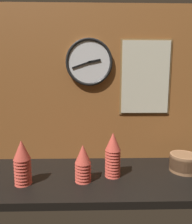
{
  "coord_description": "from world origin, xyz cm",
  "views": [
    {
      "loc": [
        -5.71,
        -112.09,
        55.18
      ],
      "look_at": [
        -3.09,
        4.0,
        37.14
      ],
      "focal_mm": 32.0,
      "sensor_mm": 36.0,
      "label": 1
    }
  ],
  "objects_px": {
    "menu_board": "(145,78)",
    "wall_clock": "(89,62)",
    "cup_stack_center": "(83,163)",
    "bowl_stack_far_right": "(184,162)",
    "cup_stack_left": "(22,162)",
    "cup_stack_center_right": "(113,155)"
  },
  "relations": [
    {
      "from": "bowl_stack_far_right",
      "to": "menu_board",
      "type": "xyz_separation_m",
      "value": [
        -0.2,
        0.21,
        0.52
      ]
    },
    {
      "from": "cup_stack_center",
      "to": "menu_board",
      "type": "height_order",
      "value": "menu_board"
    },
    {
      "from": "bowl_stack_far_right",
      "to": "cup_stack_left",
      "type": "bearing_deg",
      "value": -171.8
    },
    {
      "from": "menu_board",
      "to": "wall_clock",
      "type": "bearing_deg",
      "value": -178.66
    },
    {
      "from": "bowl_stack_far_right",
      "to": "cup_stack_center",
      "type": "bearing_deg",
      "value": -169.6
    },
    {
      "from": "wall_clock",
      "to": "cup_stack_left",
      "type": "bearing_deg",
      "value": -136.86
    },
    {
      "from": "cup_stack_center",
      "to": "menu_board",
      "type": "distance_m",
      "value": 0.7
    },
    {
      "from": "cup_stack_center",
      "to": "cup_stack_left",
      "type": "bearing_deg",
      "value": -176.05
    },
    {
      "from": "cup_stack_center",
      "to": "menu_board",
      "type": "relative_size",
      "value": 0.41
    },
    {
      "from": "cup_stack_center",
      "to": "bowl_stack_far_right",
      "type": "height_order",
      "value": "cup_stack_center"
    },
    {
      "from": "cup_stack_center_right",
      "to": "wall_clock",
      "type": "xyz_separation_m",
      "value": [
        -0.14,
        0.26,
        0.54
      ]
    },
    {
      "from": "cup_stack_left",
      "to": "menu_board",
      "type": "xyz_separation_m",
      "value": [
        0.74,
        0.34,
        0.45
      ]
    },
    {
      "from": "cup_stack_left",
      "to": "menu_board",
      "type": "distance_m",
      "value": 0.93
    },
    {
      "from": "cup_stack_left",
      "to": "bowl_stack_far_right",
      "type": "xyz_separation_m",
      "value": [
        0.94,
        0.14,
        -0.07
      ]
    },
    {
      "from": "cup_stack_left",
      "to": "wall_clock",
      "type": "height_order",
      "value": "wall_clock"
    },
    {
      "from": "wall_clock",
      "to": "bowl_stack_far_right",
      "type": "bearing_deg",
      "value": -18.86
    },
    {
      "from": "cup_stack_left",
      "to": "menu_board",
      "type": "relative_size",
      "value": 0.48
    },
    {
      "from": "menu_board",
      "to": "cup_stack_center_right",
      "type": "bearing_deg",
      "value": -132.62
    },
    {
      "from": "cup_stack_center_right",
      "to": "menu_board",
      "type": "relative_size",
      "value": 0.52
    },
    {
      "from": "cup_stack_left",
      "to": "cup_stack_center_right",
      "type": "bearing_deg",
      "value": 9.03
    },
    {
      "from": "cup_stack_center_right",
      "to": "cup_stack_center",
      "type": "height_order",
      "value": "cup_stack_center_right"
    },
    {
      "from": "cup_stack_left",
      "to": "menu_board",
      "type": "height_order",
      "value": "menu_board"
    }
  ]
}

